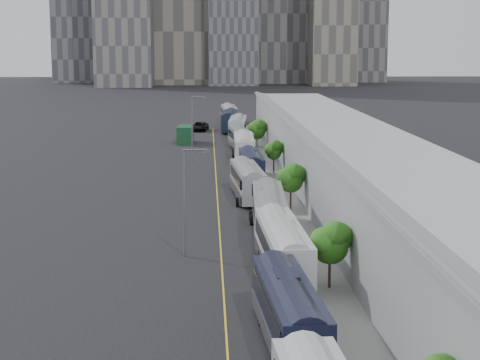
{
  "coord_description": "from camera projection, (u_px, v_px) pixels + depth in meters",
  "views": [
    {
      "loc": [
        -2.45,
        -20.91,
        16.02
      ],
      "look_at": [
        0.66,
        56.5,
        3.0
      ],
      "focal_mm": 60.0,
      "sensor_mm": 36.0,
      "label": 1
    }
  ],
  "objects": [
    {
      "name": "bus_3",
      "position": [
        269.0,
        215.0,
        68.98
      ],
      "size": [
        3.2,
        13.2,
        3.83
      ],
      "rotation": [
        0.0,
        0.0,
        -0.04
      ],
      "color": "gray",
      "rests_on": "ground"
    },
    {
      "name": "bus_8",
      "position": [
        238.0,
        129.0,
        138.9
      ],
      "size": [
        3.7,
        13.6,
        3.93
      ],
      "rotation": [
        0.0,
        0.0,
        -0.07
      ],
      "color": "#B5B7C0",
      "rests_on": "ground"
    },
    {
      "name": "street_lamp_far",
      "position": [
        193.0,
        125.0,
        109.8
      ],
      "size": [
        2.04,
        0.22,
        9.24
      ],
      "color": "#59595E",
      "rests_on": "ground"
    },
    {
      "name": "bus_10",
      "position": [
        229.0,
        116.0,
        165.14
      ],
      "size": [
        3.19,
        13.59,
        3.95
      ],
      "rotation": [
        0.0,
        0.0,
        0.03
      ],
      "color": "#B2B3B5",
      "rests_on": "ground"
    },
    {
      "name": "sidewalk",
      "position": [
        326.0,
        212.0,
        77.9
      ],
      "size": [
        10.0,
        170.0,
        0.12
      ],
      "primitive_type": "cube",
      "color": "gray",
      "rests_on": "ground"
    },
    {
      "name": "bus_1",
      "position": [
        288.0,
        318.0,
        43.06
      ],
      "size": [
        3.25,
        12.72,
        3.68
      ],
      "rotation": [
        0.0,
        0.0,
        0.06
      ],
      "color": "black",
      "rests_on": "ground"
    },
    {
      "name": "bus_5",
      "position": [
        251.0,
        168.0,
        96.33
      ],
      "size": [
        2.7,
        12.04,
        3.51
      ],
      "rotation": [
        0.0,
        0.0,
        0.01
      ],
      "color": "#171C34",
      "rests_on": "ground"
    },
    {
      "name": "bus_7",
      "position": [
        240.0,
        141.0,
        124.0
      ],
      "size": [
        3.6,
        12.18,
        3.51
      ],
      "rotation": [
        0.0,
        0.0,
        0.1
      ],
      "color": "gray",
      "rests_on": "ground"
    },
    {
      "name": "bus_4",
      "position": [
        248.0,
        184.0,
        84.92
      ],
      "size": [
        3.36,
        12.73,
        3.68
      ],
      "rotation": [
        0.0,
        0.0,
        0.07
      ],
      "color": "#92959B",
      "rests_on": "ground"
    },
    {
      "name": "tree_2",
      "position": [
        291.0,
        177.0,
        77.85
      ],
      "size": [
        2.44,
        2.44,
        4.68
      ],
      "color": "black",
      "rests_on": "ground"
    },
    {
      "name": "shipping_container",
      "position": [
        185.0,
        134.0,
        133.05
      ],
      "size": [
        2.68,
        6.34,
        2.88
      ],
      "primitive_type": "cube",
      "rotation": [
        0.0,
        0.0,
        -0.05
      ],
      "color": "#113820",
      "rests_on": "ground"
    },
    {
      "name": "tree_4",
      "position": [
        257.0,
        128.0,
        128.06
      ],
      "size": [
        2.81,
        2.81,
        4.43
      ],
      "color": "black",
      "rests_on": "ground"
    },
    {
      "name": "bus_9",
      "position": [
        230.0,
        122.0,
        151.64
      ],
      "size": [
        3.6,
        13.52,
        3.91
      ],
      "rotation": [
        0.0,
        0.0,
        -0.07
      ],
      "color": "#162032",
      "rests_on": "ground"
    },
    {
      "name": "lane_line",
      "position": [
        218.0,
        213.0,
        77.49
      ],
      "size": [
        0.12,
        160.0,
        0.02
      ],
      "primitive_type": "cube",
      "color": "gold",
      "rests_on": "ground"
    },
    {
      "name": "bus_2",
      "position": [
        282.0,
        253.0,
        56.1
      ],
      "size": [
        3.14,
        13.41,
        3.9
      ],
      "rotation": [
        0.0,
        0.0,
        0.03
      ],
      "color": "silver",
      "rests_on": "ground"
    },
    {
      "name": "tree_1",
      "position": [
        330.0,
        240.0,
        52.8
      ],
      "size": [
        2.49,
        2.49,
        4.61
      ],
      "color": "black",
      "rests_on": "ground"
    },
    {
      "name": "tree_3",
      "position": [
        274.0,
        150.0,
        100.63
      ],
      "size": [
        1.98,
        1.98,
        4.1
      ],
      "color": "black",
      "rests_on": "ground"
    },
    {
      "name": "suv",
      "position": [
        200.0,
        126.0,
        152.04
      ],
      "size": [
        3.63,
        6.43,
        1.7
      ],
      "primitive_type": "imported",
      "rotation": [
        0.0,
        0.0,
        -0.14
      ],
      "color": "black",
      "rests_on": "ground"
    },
    {
      "name": "bus_6",
      "position": [
        244.0,
        150.0,
        111.95
      ],
      "size": [
        2.96,
        13.24,
        3.85
      ],
      "rotation": [
        0.0,
        0.0,
        -0.02
      ],
      "color": "white",
      "rests_on": "ground"
    },
    {
      "name": "street_lamp_near",
      "position": [
        186.0,
        194.0,
        60.95
      ],
      "size": [
        2.04,
        0.22,
        8.36
      ],
      "color": "#59595E",
      "rests_on": "ground"
    },
    {
      "name": "depot",
      "position": [
        368.0,
        176.0,
        77.48
      ],
      "size": [
        12.45,
        160.4,
        7.2
      ],
      "color": "gray",
      "rests_on": "ground"
    }
  ]
}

